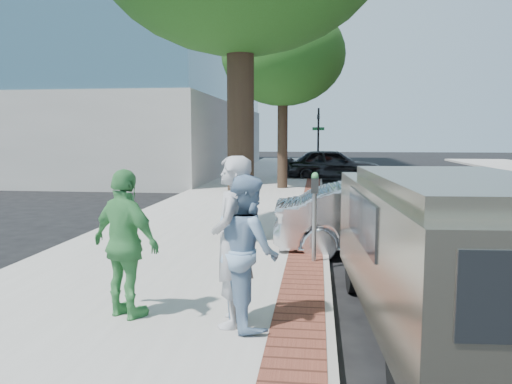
% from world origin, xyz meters
% --- Properties ---
extents(ground, '(120.00, 120.00, 0.00)m').
position_xyz_m(ground, '(0.00, 0.00, 0.00)').
color(ground, black).
rests_on(ground, ground).
extents(sidewalk, '(5.00, 60.00, 0.15)m').
position_xyz_m(sidewalk, '(-1.50, 8.00, 0.07)').
color(sidewalk, '#9E9991').
rests_on(sidewalk, ground).
extents(brick_strip, '(0.60, 60.00, 0.01)m').
position_xyz_m(brick_strip, '(0.70, 8.00, 0.15)').
color(brick_strip, brown).
rests_on(brick_strip, sidewalk).
extents(curb, '(0.10, 60.00, 0.15)m').
position_xyz_m(curb, '(1.05, 8.00, 0.07)').
color(curb, gray).
rests_on(curb, ground).
extents(office_base, '(18.20, 22.20, 4.00)m').
position_xyz_m(office_base, '(-13.00, 22.00, 2.00)').
color(office_base, gray).
rests_on(office_base, ground).
extents(signal_near, '(0.70, 0.15, 3.80)m').
position_xyz_m(signal_near, '(0.90, 22.00, 2.25)').
color(signal_near, black).
rests_on(signal_near, ground).
extents(tree_far, '(4.80, 4.80, 7.14)m').
position_xyz_m(tree_far, '(-0.50, 12.00, 5.30)').
color(tree_far, black).
rests_on(tree_far, sidewalk).
extents(parking_meter, '(0.12, 0.32, 1.47)m').
position_xyz_m(parking_meter, '(0.85, 0.42, 1.21)').
color(parking_meter, gray).
rests_on(parking_meter, sidewalk).
extents(person_gray, '(0.45, 0.68, 1.86)m').
position_xyz_m(person_gray, '(-0.03, -2.44, 1.08)').
color(person_gray, '#A8A8AD').
rests_on(person_gray, sidewalk).
extents(person_officer, '(0.95, 1.02, 1.67)m').
position_xyz_m(person_officer, '(0.14, -2.44, 0.99)').
color(person_officer, '#7D9EC2').
rests_on(person_officer, sidewalk).
extents(person_green, '(1.08, 0.83, 1.70)m').
position_xyz_m(person_green, '(-1.26, -2.38, 1.00)').
color(person_green, '#469A51').
rests_on(person_green, sidewalk).
extents(sedan_silver, '(4.14, 1.63, 1.34)m').
position_xyz_m(sedan_silver, '(2.13, 1.65, 0.67)').
color(sedan_silver, silver).
rests_on(sedan_silver, ground).
extents(bg_car, '(4.67, 1.96, 1.58)m').
position_xyz_m(bg_car, '(1.60, 17.10, 0.79)').
color(bg_car, black).
rests_on(bg_car, ground).
extents(van, '(2.17, 5.01, 1.81)m').
position_xyz_m(van, '(2.33, -2.00, 0.99)').
color(van, gray).
rests_on(van, ground).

